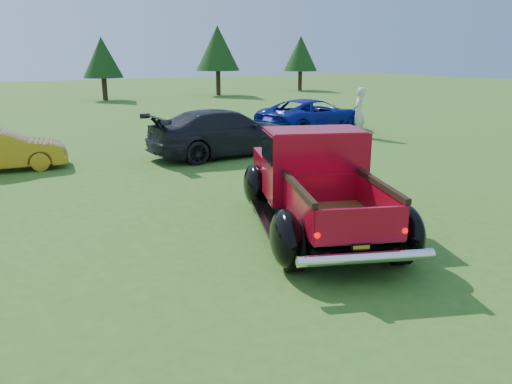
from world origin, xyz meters
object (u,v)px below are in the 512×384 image
at_px(show_car_yellow, 0,150).
at_px(show_car_blue, 312,116).
at_px(pickup_truck, 313,180).
at_px(spectator, 359,112).
at_px(tree_mid_right, 102,58).
at_px(show_car_grey, 226,132).
at_px(tree_far_east, 301,54).
at_px(tree_east, 218,48).

distance_m(show_car_yellow, show_car_blue, 12.19).
xyz_separation_m(show_car_yellow, show_car_blue, (12.15, 0.98, 0.11)).
xyz_separation_m(pickup_truck, spectator, (8.31, 7.46, 0.09)).
bearing_deg(spectator, pickup_truck, 8.49).
xyz_separation_m(tree_mid_right, show_car_grey, (-2.50, -22.38, -2.22)).
height_order(tree_far_east, show_car_blue, tree_far_east).
distance_m(tree_mid_right, show_car_grey, 22.63).
xyz_separation_m(tree_mid_right, spectator, (3.83, -21.95, -1.99)).
bearing_deg(show_car_grey, tree_east, -27.19).
height_order(tree_east, spectator, tree_east).
bearing_deg(tree_far_east, tree_east, -173.66).
xyz_separation_m(tree_far_east, show_car_blue, (-14.92, -20.42, -2.54)).
height_order(tree_mid_right, show_car_yellow, tree_mid_right).
bearing_deg(spectator, tree_east, -136.98).
distance_m(tree_far_east, show_car_grey, 30.82).
height_order(tree_east, pickup_truck, tree_east).
height_order(show_car_yellow, show_car_blue, show_car_blue).
bearing_deg(tree_mid_right, spectator, -80.10).
relative_size(tree_mid_right, tree_east, 0.81).
bearing_deg(pickup_truck, spectator, 65.80).
bearing_deg(show_car_blue, tree_east, -25.54).
bearing_deg(show_car_blue, spectator, -168.24).
bearing_deg(tree_east, pickup_truck, -115.01).
distance_m(tree_east, spectator, 22.22).
relative_size(tree_far_east, show_car_grey, 0.93).
xyz_separation_m(tree_east, pickup_truck, (-13.49, -28.91, -2.76)).
bearing_deg(spectator, tree_far_east, -155.69).
relative_size(tree_east, show_car_yellow, 1.50).
relative_size(tree_far_east, show_car_yellow, 1.33).
distance_m(show_car_yellow, spectator, 12.94).
distance_m(tree_east, pickup_truck, 32.02).
distance_m(tree_east, show_car_grey, 24.89).
bearing_deg(tree_far_east, show_car_grey, -131.86).
distance_m(tree_far_east, show_car_blue, 25.42).
xyz_separation_m(tree_east, spectator, (-5.17, -21.45, -2.67)).
relative_size(show_car_yellow, show_car_grey, 0.69).
height_order(show_car_yellow, spectator, spectator).
xyz_separation_m(show_car_blue, spectator, (0.75, -2.02, 0.28)).
bearing_deg(show_car_grey, tree_mid_right, -5.84).
xyz_separation_m(tree_mid_right, show_car_yellow, (-9.07, -20.90, -2.38)).
distance_m(show_car_blue, spectator, 2.18).
xyz_separation_m(tree_east, show_car_yellow, (-18.07, -20.40, -3.06)).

